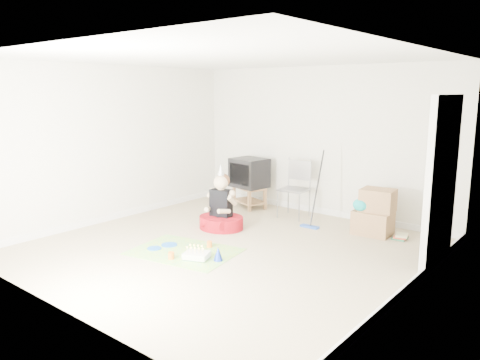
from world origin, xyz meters
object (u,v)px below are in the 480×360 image
Objects in this scene: tv_stand at (249,195)px; seated_woman at (221,215)px; birthday_cake at (197,256)px; cardboard_boxes at (374,213)px; crt_tv at (249,173)px; folding_chair at (294,189)px.

seated_woman is at bearing -69.63° from tv_stand.
birthday_cake is at bearing -65.81° from tv_stand.
seated_woman is (-2.02, -1.25, -0.11)m from cardboard_boxes.
tv_stand is 1.03× the size of cardboard_boxes.
seated_woman is at bearing -61.56° from crt_tv.
seated_woman reaches higher than birthday_cake.
folding_chair reaches higher than tv_stand.
crt_tv is 0.88× the size of cardboard_boxes.
folding_chair is at bearing 177.39° from cardboard_boxes.
cardboard_boxes is at bearing -3.15° from tv_stand.
folding_chair is 1.44m from seated_woman.
cardboard_boxes is (1.50, -0.07, -0.15)m from folding_chair.
folding_chair is 0.97× the size of seated_woman.
seated_woman is (0.52, -1.39, -0.44)m from crt_tv.
folding_chair is 2.63× the size of birthday_cake.
seated_woman is at bearing -148.23° from cardboard_boxes.
cardboard_boxes is at bearing 4.91° from crt_tv.
crt_tv is 0.62× the size of folding_chair.
crt_tv is at bearing 110.37° from seated_woman.
crt_tv is at bearing 176.85° from cardboard_boxes.
crt_tv is 2.56m from cardboard_boxes.
seated_woman reaches higher than folding_chair.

